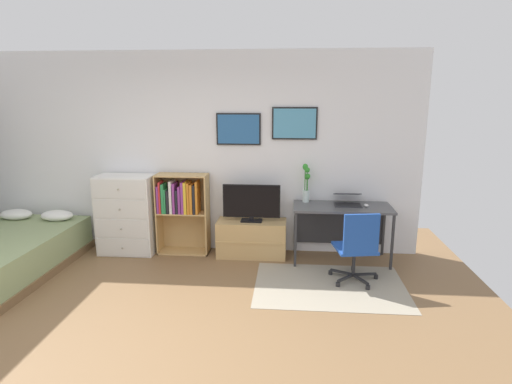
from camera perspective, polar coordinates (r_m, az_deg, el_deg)
The scene contains 13 objects.
ground_plane at distance 4.04m, azimuth -16.17°, elevation -19.18°, with size 7.20×7.20×0.00m, color brown.
wall_back_with_posters at distance 5.81m, azimuth -8.40°, elevation 5.26°, with size 6.12×0.09×2.70m.
area_rug at distance 4.97m, azimuth 9.99°, elevation -12.42°, with size 1.70×1.20×0.01m, color #9E937F.
bed at distance 6.01m, azimuth -31.26°, elevation -7.25°, with size 1.37×2.06×0.59m.
dresser at distance 5.98m, azimuth -17.15°, elevation -2.94°, with size 0.75×0.46×1.08m.
bookshelf at distance 5.77m, azimuth -10.13°, elevation -1.72°, with size 0.69×0.30×1.10m.
tv_stand at distance 5.68m, azimuth -0.59°, elevation -6.30°, with size 0.92×0.41×0.49m.
television at distance 5.52m, azimuth -0.62°, elevation -1.56°, with size 0.76×0.16×0.50m.
desk at distance 5.59m, azimuth 11.52°, elevation -3.06°, with size 1.25×0.57×0.74m.
office_chair at distance 4.93m, azimuth 13.60°, elevation -7.11°, with size 0.58×0.58×0.86m.
laptop at distance 5.57m, azimuth 12.34°, elevation -1.04°, with size 0.35×0.37×0.15m.
computer_mouse at distance 5.52m, azimuth 14.75°, elevation -1.76°, with size 0.06×0.10×0.03m, color silver.
bamboo_vase at distance 5.56m, azimuth 6.85°, elevation 1.32°, with size 0.10×0.11×0.51m.
Camera 1 is at (1.33, -3.17, 2.11)m, focal length 29.43 mm.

